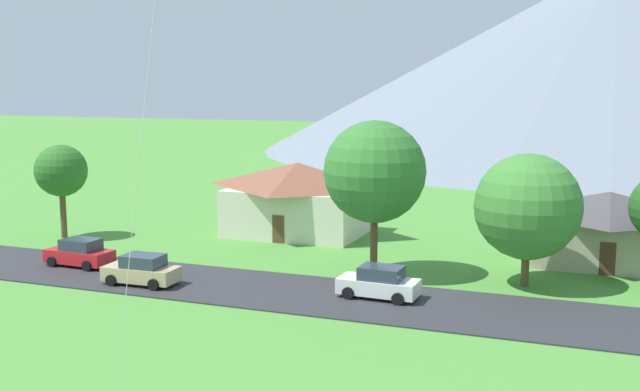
% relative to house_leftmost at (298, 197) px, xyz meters
% --- Properties ---
extents(road_strip, '(160.00, 7.03, 0.08)m').
position_rel_house_leftmost_xyz_m(road_strip, '(10.82, -14.91, -2.76)').
color(road_strip, '#2D2D33').
rests_on(road_strip, ground).
extents(mountain_central_ridge, '(116.34, 116.34, 31.13)m').
position_rel_house_leftmost_xyz_m(mountain_central_ridge, '(22.38, 83.84, 12.77)').
color(mountain_central_ridge, slate).
rests_on(mountain_central_ridge, ground).
extents(house_leftmost, '(10.49, 7.76, 5.40)m').
position_rel_house_leftmost_xyz_m(house_leftmost, '(0.00, 0.00, 0.00)').
color(house_leftmost, beige).
rests_on(house_leftmost, ground).
extents(house_left_center, '(9.92, 7.11, 4.56)m').
position_rel_house_leftmost_xyz_m(house_left_center, '(21.74, -1.70, -0.44)').
color(house_left_center, beige).
rests_on(house_left_center, ground).
extents(tree_near_left, '(5.89, 5.89, 7.45)m').
position_rel_house_leftmost_xyz_m(tree_near_left, '(17.42, -8.98, 1.70)').
color(tree_near_left, brown).
rests_on(tree_near_left, ground).
extents(tree_center, '(3.77, 3.77, 6.85)m').
position_rel_house_leftmost_xyz_m(tree_center, '(-15.49, -7.40, 2.12)').
color(tree_center, brown).
rests_on(tree_center, ground).
extents(tree_right_of_center, '(5.96, 5.96, 9.15)m').
position_rel_house_leftmost_xyz_m(tree_right_of_center, '(8.84, -9.73, 3.35)').
color(tree_right_of_center, brown).
rests_on(tree_right_of_center, ground).
extents(parked_car_tan_west_end, '(4.25, 2.17, 1.68)m').
position_rel_house_leftmost_xyz_m(parked_car_tan_west_end, '(-2.69, -16.43, -1.93)').
color(parked_car_tan_west_end, tan).
rests_on(parked_car_tan_west_end, road_strip).
extents(parked_car_white_mid_west, '(4.27, 2.21, 1.68)m').
position_rel_house_leftmost_xyz_m(parked_car_white_mid_west, '(10.49, -14.29, -1.93)').
color(parked_car_white_mid_west, white).
rests_on(parked_car_white_mid_west, road_strip).
extents(parked_car_red_east_end, '(4.28, 2.23, 1.68)m').
position_rel_house_leftmost_xyz_m(parked_car_red_east_end, '(-8.70, -14.17, -1.93)').
color(parked_car_red_east_end, red).
rests_on(parked_car_red_east_end, road_strip).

